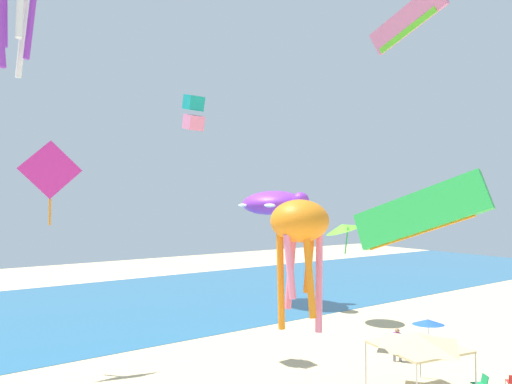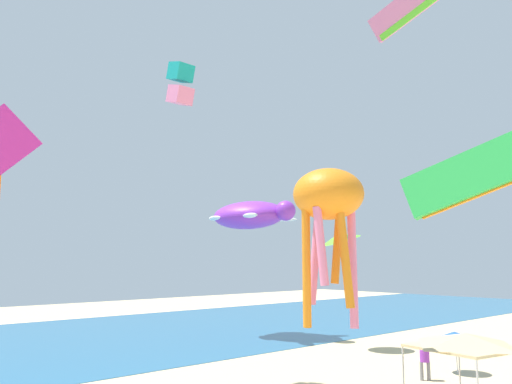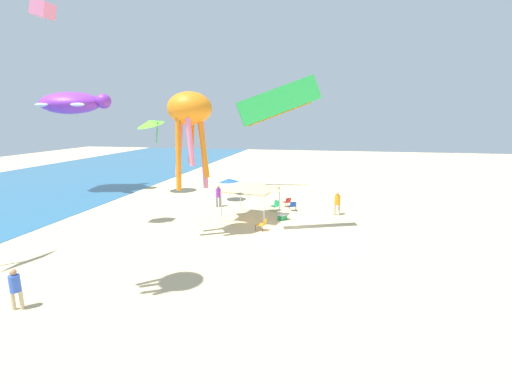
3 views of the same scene
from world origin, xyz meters
name	(u,v)px [view 3 (image 3 of 3)]	position (x,y,z in m)	size (l,w,h in m)	color
ground	(297,233)	(0.00, 0.00, -0.05)	(120.00, 120.00, 0.10)	#D6BC8C
canopy_tent	(251,186)	(2.62, 3.59, 2.43)	(3.94, 3.85, 2.73)	#B7B7BC
beach_umbrella	(229,180)	(8.04, 6.86, 1.83)	(1.79, 1.80, 2.05)	silver
folding_chair_facing_ocean	(276,205)	(5.26, 2.19, 0.47)	(0.80, 0.76, 0.82)	black
folding_chair_right_of_tent	(262,224)	(-0.04, 2.28, 0.47)	(0.67, 0.74, 0.82)	black
folding_chair_near_cooler	(293,205)	(5.36, 0.80, 0.47)	(0.72, 0.65, 0.82)	black
folding_chair_left_of_tent	(287,201)	(6.62, 1.41, 0.47)	(0.81, 0.80, 0.82)	black
cooler_box	(282,217)	(2.72, 1.30, 0.20)	(0.74, 0.68, 0.40)	#1E8C4C
person_far_stroller	(218,194)	(5.56, 7.08, 1.06)	(0.43, 0.43, 1.81)	slate
person_beachcomber	(15,286)	(-11.60, 9.79, 0.98)	(0.40, 0.43, 1.68)	#C6B28C
person_near_umbrella	(337,201)	(4.90, -2.63, 1.08)	(0.44, 0.49, 1.84)	#C6B28C
kite_parafoil_green	(279,101)	(-0.62, 1.20, 8.28)	(1.86, 5.00, 3.08)	green
kite_octopus_orange	(190,114)	(-2.11, 6.23, 7.56)	(2.60, 2.60, 5.77)	orange
kite_turtle_purple	(72,103)	(8.65, 22.57, 8.74)	(6.37, 7.09, 2.52)	purple
kite_delta_lime	(150,123)	(9.32, 14.89, 6.89)	(3.58, 3.56, 2.42)	#66D82D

